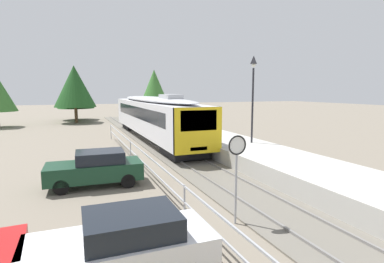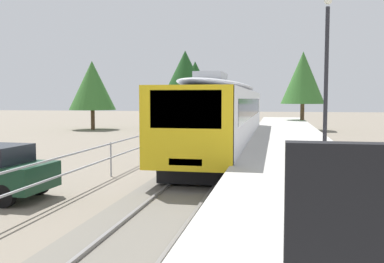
# 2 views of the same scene
# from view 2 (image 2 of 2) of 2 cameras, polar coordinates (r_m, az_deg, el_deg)

# --- Properties ---
(ground_plane) EXTENTS (160.00, 160.00, 0.00)m
(ground_plane) POSITION_cam_2_polar(r_m,az_deg,el_deg) (16.76, -8.53, -5.37)
(ground_plane) COLOR slate
(track_rails) EXTENTS (3.20, 60.00, 0.14)m
(track_rails) POSITION_cam_2_polar(r_m,az_deg,el_deg) (16.01, 1.68, -5.66)
(track_rails) COLOR #6B665B
(track_rails) RESTS_ON ground
(commuter_train) EXTENTS (2.82, 19.75, 3.74)m
(commuter_train) POSITION_cam_2_polar(r_m,az_deg,el_deg) (22.06, 4.42, 2.61)
(commuter_train) COLOR silver
(commuter_train) RESTS_ON track_rails
(station_platform) EXTENTS (3.90, 60.00, 0.90)m
(station_platform) POSITION_cam_2_polar(r_m,az_deg,el_deg) (15.74, 13.47, -4.42)
(station_platform) COLOR #B7B5AD
(station_platform) RESTS_ON ground
(platform_lamp_mid_platform) EXTENTS (0.34, 0.34, 5.35)m
(platform_lamp_mid_platform) POSITION_cam_2_polar(r_m,az_deg,el_deg) (13.32, 17.63, 11.93)
(platform_lamp_mid_platform) COLOR #232328
(platform_lamp_mid_platform) RESTS_ON station_platform
(tree_behind_carpark) EXTENTS (4.27, 4.27, 6.32)m
(tree_behind_carpark) POSITION_cam_2_polar(r_m,az_deg,el_deg) (40.47, -13.21, 6.01)
(tree_behind_carpark) COLOR brown
(tree_behind_carpark) RESTS_ON ground
(tree_behind_station_far) EXTENTS (4.97, 4.97, 6.67)m
(tree_behind_station_far) POSITION_cam_2_polar(r_m,az_deg,el_deg) (44.09, 0.42, 6.11)
(tree_behind_station_far) COLOR brown
(tree_behind_station_far) RESTS_ON ground
(tree_distant_left) EXTENTS (3.92, 3.92, 7.11)m
(tree_distant_left) POSITION_cam_2_polar(r_m,az_deg,el_deg) (40.12, 14.63, 6.96)
(tree_distant_left) COLOR brown
(tree_distant_left) RESTS_ON ground
(tree_distant_centre) EXTENTS (5.17, 5.17, 7.31)m
(tree_distant_centre) POSITION_cam_2_polar(r_m,az_deg,el_deg) (39.93, -0.92, 7.04)
(tree_distant_centre) COLOR brown
(tree_distant_centre) RESTS_ON ground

